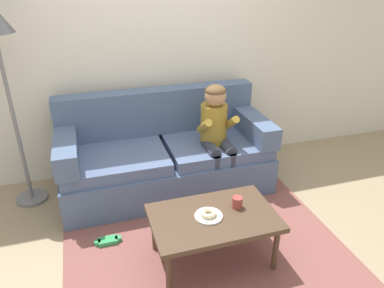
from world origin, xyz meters
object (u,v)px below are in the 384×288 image
object	(u,v)px
couch	(165,156)
person_child	(216,130)
coffee_table	(214,220)
donut	(209,213)
toy_controller	(108,241)
mug	(237,202)

from	to	relation	value
couch	person_child	world-z (taller)	person_child
coffee_table	donut	xyz separation A→B (m)	(-0.04, -0.00, 0.08)
toy_controller	donut	bearing A→B (deg)	-9.07
couch	toy_controller	xyz separation A→B (m)	(-0.68, -0.75, -0.32)
coffee_table	donut	distance (m)	0.09
toy_controller	mug	bearing A→B (deg)	0.06
coffee_table	donut	world-z (taller)	donut
coffee_table	mug	world-z (taller)	mug
donut	person_child	bearing A→B (deg)	66.59
toy_controller	coffee_table	bearing A→B (deg)	-7.66
coffee_table	donut	bearing A→B (deg)	-178.02
mug	toy_controller	distance (m)	1.14
person_child	mug	xyz separation A→B (m)	(-0.17, -0.92, -0.20)
couch	coffee_table	bearing A→B (deg)	-85.20
coffee_table	toy_controller	size ratio (longest dim) A/B	4.17
person_child	toy_controller	bearing A→B (deg)	-154.95
person_child	mug	world-z (taller)	person_child
person_child	mug	size ratio (longest dim) A/B	12.24
coffee_table	mug	distance (m)	0.23
coffee_table	person_child	xyz separation A→B (m)	(0.38, 0.96, 0.29)
donut	coffee_table	bearing A→B (deg)	1.98
coffee_table	toy_controller	world-z (taller)	coffee_table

